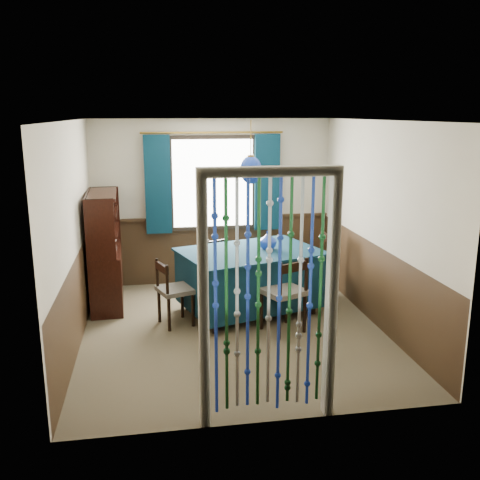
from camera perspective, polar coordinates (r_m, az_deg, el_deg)
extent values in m
plane|color=brown|center=(6.60, -0.74, -9.61)|extent=(4.00, 4.00, 0.00)
plane|color=silver|center=(6.07, -0.82, 12.64)|extent=(4.00, 4.00, 0.00)
plane|color=beige|center=(8.17, -2.92, 4.02)|extent=(3.60, 0.00, 3.60)
plane|color=beige|center=(4.32, 3.28, -4.60)|extent=(3.60, 0.00, 3.60)
plane|color=beige|center=(6.21, -17.42, 0.41)|extent=(0.00, 4.00, 4.00)
plane|color=beige|center=(6.72, 14.57, 1.56)|extent=(0.00, 4.00, 4.00)
plane|color=#382615|center=(8.31, -2.85, -1.10)|extent=(3.60, 0.00, 3.60)
plane|color=#382615|center=(4.62, 3.11, -13.42)|extent=(3.60, 0.00, 3.60)
plane|color=#382615|center=(6.41, -16.82, -6.13)|extent=(0.00, 4.00, 4.00)
plane|color=#382615|center=(6.91, 14.09, -4.54)|extent=(0.00, 4.00, 4.00)
cube|color=black|center=(8.07, -2.91, 6.07)|extent=(1.32, 0.12, 1.42)
cube|color=#0A2737|center=(7.04, 1.09, -4.09)|extent=(1.94, 1.59, 0.69)
cube|color=#0A2737|center=(6.94, 1.11, -1.26)|extent=(2.02, 1.66, 0.03)
cylinder|color=black|center=(6.51, -2.68, -9.30)|extent=(0.07, 0.07, 0.14)
cylinder|color=black|center=(7.16, 7.81, -7.24)|extent=(0.07, 0.07, 0.14)
cylinder|color=black|center=(7.27, -5.55, -6.87)|extent=(0.07, 0.07, 0.14)
cylinder|color=black|center=(7.86, 4.17, -5.26)|extent=(0.07, 0.07, 0.14)
cylinder|color=black|center=(6.29, 4.19, -8.53)|extent=(0.05, 0.05, 0.47)
cylinder|color=black|center=(6.51, 6.90, -7.81)|extent=(0.05, 0.05, 0.47)
cylinder|color=black|center=(6.56, 2.29, -7.55)|extent=(0.05, 0.05, 0.47)
cylinder|color=black|center=(6.77, 4.96, -6.90)|extent=(0.05, 0.05, 0.47)
cube|color=#5B5549|center=(6.44, 4.63, -5.47)|extent=(0.60, 0.59, 0.06)
cube|color=black|center=(6.19, 5.76, -2.91)|extent=(0.38, 0.19, 0.10)
cylinder|color=black|center=(6.12, 4.32, -4.51)|extent=(0.04, 0.04, 0.46)
cylinder|color=black|center=(6.35, 7.08, -3.91)|extent=(0.04, 0.04, 0.46)
cylinder|color=black|center=(7.90, -1.33, -4.04)|extent=(0.04, 0.04, 0.42)
cylinder|color=black|center=(7.73, -3.36, -4.46)|extent=(0.04, 0.04, 0.42)
cylinder|color=black|center=(7.66, -0.02, -4.61)|extent=(0.04, 0.04, 0.42)
cylinder|color=black|center=(7.48, -2.09, -5.06)|extent=(0.04, 0.04, 0.42)
cube|color=#5B5549|center=(7.62, -1.71, -2.84)|extent=(0.54, 0.53, 0.06)
cube|color=black|center=(7.68, -2.41, -0.35)|extent=(0.33, 0.19, 0.09)
cylinder|color=black|center=(7.80, -1.38, -1.11)|extent=(0.04, 0.04, 0.41)
cylinder|color=black|center=(7.62, -3.45, -1.47)|extent=(0.04, 0.04, 0.41)
cylinder|color=black|center=(6.85, -8.61, -6.98)|extent=(0.04, 0.04, 0.42)
cylinder|color=black|center=(6.56, -7.57, -7.89)|extent=(0.04, 0.04, 0.42)
cylinder|color=black|center=(6.96, -6.18, -6.58)|extent=(0.04, 0.04, 0.42)
cylinder|color=black|center=(6.67, -5.05, -7.45)|extent=(0.04, 0.04, 0.42)
cube|color=#5B5549|center=(6.68, -6.91, -5.30)|extent=(0.51, 0.52, 0.06)
cube|color=black|center=(6.53, -8.34, -2.94)|extent=(0.16, 0.35, 0.09)
cylinder|color=black|center=(6.72, -8.81, -3.66)|extent=(0.04, 0.04, 0.41)
cylinder|color=black|center=(6.42, -7.77, -4.43)|extent=(0.04, 0.04, 0.41)
cylinder|color=black|center=(7.52, 9.62, -4.88)|extent=(0.05, 0.05, 0.49)
cylinder|color=black|center=(7.87, 8.46, -4.00)|extent=(0.05, 0.05, 0.49)
cylinder|color=black|center=(7.38, 6.91, -5.14)|extent=(0.05, 0.05, 0.49)
cylinder|color=black|center=(7.73, 5.85, -4.23)|extent=(0.05, 0.05, 0.49)
cube|color=#5B5549|center=(7.54, 7.78, -2.54)|extent=(0.50, 0.52, 0.07)
cube|color=black|center=(7.52, 9.27, 0.21)|extent=(0.07, 0.42, 0.11)
cylinder|color=black|center=(7.38, 9.84, -1.29)|extent=(0.04, 0.04, 0.48)
cylinder|color=black|center=(7.74, 8.65, -0.56)|extent=(0.04, 0.04, 0.48)
cube|color=black|center=(7.56, -14.01, -3.86)|extent=(0.46, 1.21, 0.78)
cube|color=black|center=(6.82, -14.72, 1.00)|extent=(0.36, 0.07, 0.78)
cube|color=black|center=(7.92, -14.04, 2.74)|extent=(0.36, 0.07, 0.78)
cube|color=black|center=(7.31, -14.52, 4.77)|extent=(0.41, 1.20, 0.04)
cube|color=black|center=(7.39, -15.79, 1.87)|extent=(0.08, 1.17, 0.78)
cube|color=black|center=(7.39, -14.07, 1.07)|extent=(0.36, 1.12, 0.02)
cube|color=black|center=(7.34, -14.18, 3.03)|extent=(0.36, 1.12, 0.02)
cylinder|color=olive|center=(6.72, 1.16, 10.09)|extent=(0.01, 0.01, 0.62)
ellipsoid|color=navy|center=(6.75, 1.15, 7.47)|extent=(0.28, 0.28, 0.35)
cylinder|color=olive|center=(6.73, 1.16, 8.94)|extent=(0.09, 0.09, 0.03)
imported|color=navy|center=(6.99, 2.99, -0.11)|extent=(0.24, 0.24, 0.22)
imported|color=beige|center=(7.20, -14.04, 1.06)|extent=(0.24, 0.24, 0.05)
imported|color=beige|center=(7.74, -13.67, 0.34)|extent=(0.25, 0.25, 0.20)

